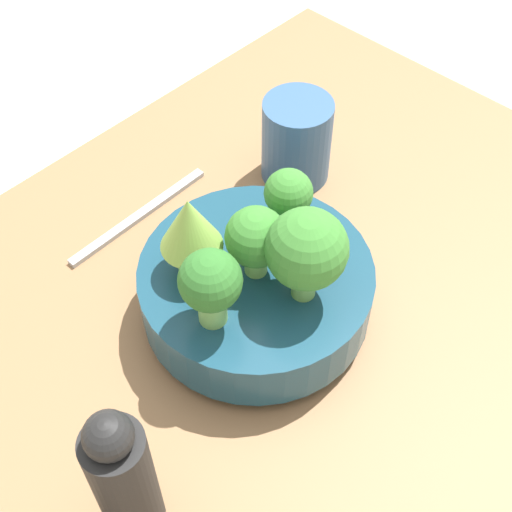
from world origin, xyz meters
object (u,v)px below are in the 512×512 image
object	(u,v)px
cup	(296,140)
bowl	(256,289)
pepper_mill	(123,478)
fork	(139,216)

from	to	relation	value
cup	bowl	bearing A→B (deg)	30.67
bowl	cup	world-z (taller)	cup
pepper_mill	fork	bearing A→B (deg)	-130.94
bowl	cup	xyz separation A→B (m)	(-0.17, -0.10, 0.01)
bowl	fork	distance (m)	0.18
cup	pepper_mill	size ratio (longest dim) A/B	0.61
bowl	pepper_mill	bearing A→B (deg)	17.86
pepper_mill	fork	world-z (taller)	pepper_mill
cup	pepper_mill	distance (m)	0.42
bowl	cup	size ratio (longest dim) A/B	2.19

